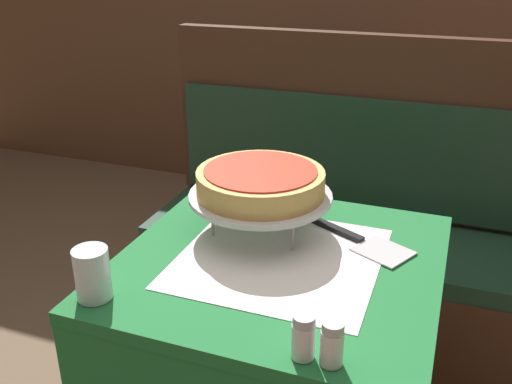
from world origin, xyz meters
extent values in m
cube|color=#1E6B33|center=(0.00, 0.00, 0.72)|extent=(0.70, 0.70, 0.03)
cube|color=white|center=(0.00, 0.00, 0.73)|extent=(0.44, 0.44, 0.00)
cube|color=#1E6B33|center=(0.00, 0.00, 0.63)|extent=(0.70, 0.70, 0.15)
cube|color=#4C331E|center=(-0.32, 0.32, 0.35)|extent=(0.05, 0.05, 0.70)
cube|color=#4C331E|center=(0.32, 0.32, 0.35)|extent=(0.05, 0.05, 0.70)
cube|color=red|center=(0.29, 1.48, 0.72)|extent=(0.74, 0.74, 0.03)
cube|color=white|center=(0.29, 1.48, 0.74)|extent=(0.46, 0.46, 0.00)
cube|color=red|center=(0.29, 1.48, 0.63)|extent=(0.74, 0.74, 0.14)
cube|color=#4C331E|center=(-0.04, 1.15, 0.35)|extent=(0.05, 0.05, 0.70)
cube|color=#4C331E|center=(-0.04, 1.82, 0.35)|extent=(0.05, 0.05, 0.70)
cube|color=#3D2316|center=(0.05, 0.71, 0.20)|extent=(1.50, 0.47, 0.39)
cube|color=#193323|center=(0.05, 0.71, 0.42)|extent=(1.47, 0.46, 0.06)
cube|color=#3D2316|center=(0.05, 0.92, 0.78)|extent=(1.50, 0.06, 0.65)
cube|color=#193323|center=(0.05, 0.88, 0.68)|extent=(1.44, 0.02, 0.41)
cylinder|color=#ADADB2|center=(-0.08, 0.22, 0.78)|extent=(0.01, 0.01, 0.09)
cylinder|color=#ADADB2|center=(-0.18, 0.04, 0.78)|extent=(0.01, 0.01, 0.09)
cylinder|color=#ADADB2|center=(0.02, 0.04, 0.78)|extent=(0.01, 0.01, 0.09)
cylinder|color=#ADADB2|center=(-0.08, 0.10, 0.82)|extent=(0.23, 0.23, 0.01)
cylinder|color=silver|center=(-0.08, 0.10, 0.82)|extent=(0.33, 0.33, 0.01)
cylinder|color=silver|center=(-0.08, 0.10, 0.83)|extent=(0.34, 0.34, 0.01)
cylinder|color=tan|center=(-0.08, 0.10, 0.86)|extent=(0.30, 0.30, 0.06)
cylinder|color=red|center=(-0.08, 0.10, 0.89)|extent=(0.27, 0.27, 0.01)
cube|color=#BCBCC1|center=(0.21, 0.10, 0.74)|extent=(0.15, 0.14, 0.00)
cube|color=black|center=(0.09, 0.17, 0.74)|extent=(0.15, 0.09, 0.01)
cylinder|color=silver|center=(-0.30, -0.28, 0.79)|extent=(0.07, 0.07, 0.11)
cylinder|color=silver|center=(0.14, -0.30, 0.77)|extent=(0.04, 0.04, 0.06)
cylinder|color=#B7B7BC|center=(0.14, -0.30, 0.81)|extent=(0.04, 0.04, 0.02)
cylinder|color=silver|center=(0.19, -0.30, 0.77)|extent=(0.04, 0.04, 0.06)
cylinder|color=#B7B7BC|center=(0.19, -0.30, 0.81)|extent=(0.04, 0.04, 0.02)
cube|color=black|center=(0.24, 1.50, 0.75)|extent=(0.12, 0.12, 0.03)
cylinder|color=black|center=(0.24, 1.50, 0.84)|extent=(0.01, 0.01, 0.15)
cylinder|color=white|center=(0.24, 1.54, 0.82)|extent=(0.04, 0.04, 0.11)
cylinder|color=gold|center=(0.24, 1.46, 0.82)|extent=(0.04, 0.04, 0.11)
camera|label=1|loc=(0.34, -1.06, 1.38)|focal=40.00mm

